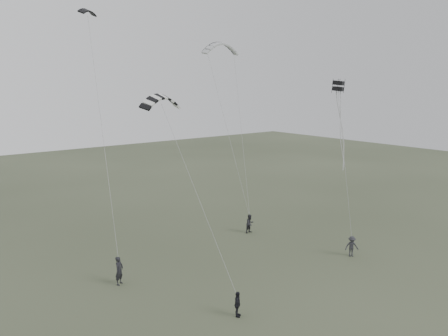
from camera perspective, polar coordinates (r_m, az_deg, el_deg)
ground at (r=30.60m, az=5.52°, el=-14.52°), size 140.00×140.00×0.00m
flyer_left at (r=30.49m, az=-13.53°, el=-12.90°), size 0.84×0.77×1.93m
flyer_right at (r=39.48m, az=3.41°, el=-7.26°), size 0.87×0.70×1.69m
flyer_center at (r=26.08m, az=1.77°, el=-17.36°), size 0.92×0.84×1.51m
flyer_far at (r=35.60m, az=16.34°, el=-9.79°), size 1.21×1.08×1.62m
kite_dark_small at (r=35.33m, az=-17.41°, el=19.06°), size 1.75×1.46×0.68m
kite_pale_large at (r=44.16m, az=-0.41°, el=15.94°), size 3.92×1.58×1.73m
kite_striped at (r=31.19m, az=-8.23°, el=9.22°), size 3.50×1.95×1.48m
kite_box at (r=34.80m, az=14.71°, el=10.33°), size 0.99×1.03×0.83m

